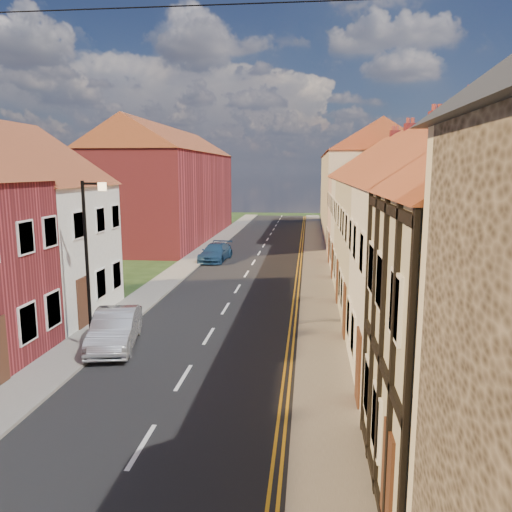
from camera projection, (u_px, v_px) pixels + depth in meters
road at (237, 289)px, 27.50m from camera, size 7.00×90.00×0.02m
pavement_left at (160, 286)px, 27.95m from camera, size 1.80×90.00×0.12m
pavement_right at (318, 290)px, 27.03m from camera, size 1.80×90.00×0.12m
cottage_r_white_near at (502, 242)px, 14.11m from camera, size 8.30×6.00×9.00m
cottage_r_cream_mid at (449, 222)px, 19.40m from camera, size 8.30×5.20×9.00m
cottage_r_pink at (419, 211)px, 24.69m from camera, size 8.30×6.00×9.00m
cottage_r_white_far at (400, 204)px, 29.98m from camera, size 8.30×5.20×9.00m
cottage_r_cream_far at (387, 199)px, 35.27m from camera, size 8.30×6.00×9.00m
cottage_l_pink at (5, 219)px, 21.70m from camera, size 8.30×6.30×8.80m
block_right_far at (364, 182)px, 50.13m from camera, size 8.30×24.20×10.50m
block_left_far at (170, 183)px, 47.17m from camera, size 8.30×24.20×10.50m
lamppost at (89, 255)px, 17.50m from camera, size 0.88×0.15×6.00m
car_mid at (115, 329)px, 18.41m from camera, size 2.27×4.39×1.38m
car_far at (216, 252)px, 35.91m from camera, size 2.13×4.46×1.25m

